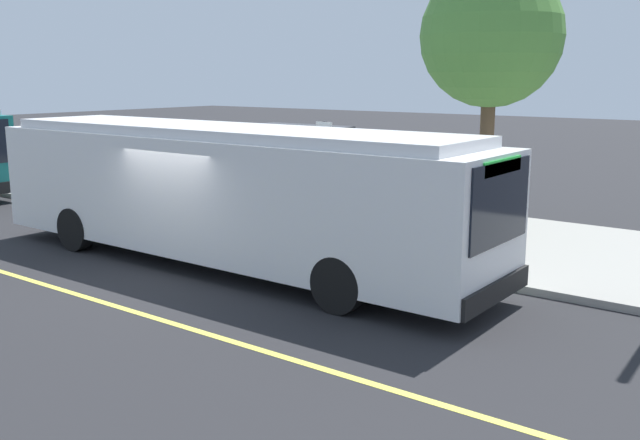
# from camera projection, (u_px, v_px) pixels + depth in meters

# --- Properties ---
(ground_plane) EXTENTS (120.00, 120.00, 0.00)m
(ground_plane) POSITION_uv_depth(u_px,v_px,m) (180.00, 272.00, 14.72)
(ground_plane) COLOR #232326
(sidewalk_curb) EXTENTS (44.00, 6.40, 0.15)m
(sidewalk_curb) POSITION_uv_depth(u_px,v_px,m) (347.00, 222.00, 19.40)
(sidewalk_curb) COLOR gray
(sidewalk_curb) RESTS_ON ground_plane
(lane_stripe_center) EXTENTS (36.00, 0.14, 0.01)m
(lane_stripe_center) POSITION_uv_depth(u_px,v_px,m) (89.00, 298.00, 13.00)
(lane_stripe_center) COLOR #E0D64C
(lane_stripe_center) RESTS_ON ground_plane
(transit_bus_main) EXTENTS (12.27, 2.64, 2.95)m
(transit_bus_main) POSITION_uv_depth(u_px,v_px,m) (224.00, 190.00, 14.99)
(transit_bus_main) COLOR white
(transit_bus_main) RESTS_ON ground_plane
(bus_shelter) EXTENTS (2.90, 1.60, 2.48)m
(bus_shelter) POSITION_uv_depth(u_px,v_px,m) (294.00, 151.00, 19.90)
(bus_shelter) COLOR #333338
(bus_shelter) RESTS_ON sidewalk_curb
(waiting_bench) EXTENTS (1.60, 0.48, 0.95)m
(waiting_bench) POSITION_uv_depth(u_px,v_px,m) (300.00, 197.00, 20.08)
(waiting_bench) COLOR brown
(waiting_bench) RESTS_ON sidewalk_curb
(route_sign_post) EXTENTS (0.44, 0.08, 2.80)m
(route_sign_post) POSITION_uv_depth(u_px,v_px,m) (324.00, 164.00, 16.55)
(route_sign_post) COLOR #333338
(route_sign_post) RESTS_ON sidewalk_curb
(street_tree_near_shelter) EXTENTS (3.53, 3.53, 6.55)m
(street_tree_near_shelter) POSITION_uv_depth(u_px,v_px,m) (491.00, 37.00, 17.69)
(street_tree_near_shelter) COLOR brown
(street_tree_near_shelter) RESTS_ON sidewalk_curb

